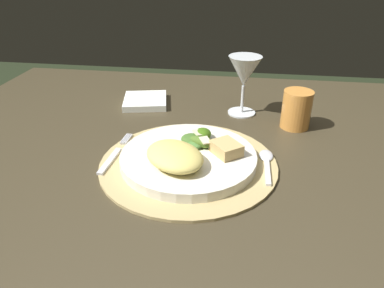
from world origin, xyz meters
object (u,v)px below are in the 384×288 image
fork (114,155)px  napkin (145,101)px  wine_glass (244,73)px  spoon (266,160)px  dining_table (187,196)px  amber_tumbler (296,109)px  dinner_plate (188,158)px

fork → napkin: 0.30m
wine_glass → fork: bearing=-133.2°
napkin → spoon: bearing=-40.2°
spoon → wine_glass: (-0.06, 0.25, 0.10)m
dining_table → fork: fork is taller
fork → spoon: size_ratio=1.29×
amber_tumbler → dining_table: bearing=-155.1°
spoon → amber_tumbler: amber_tumbler is taller
dining_table → dinner_plate: (0.02, -0.09, 0.17)m
dining_table → wine_glass: (0.12, 0.18, 0.26)m
dining_table → dinner_plate: 0.19m
wine_glass → amber_tumbler: (0.13, -0.06, -0.06)m
dinner_plate → fork: dinner_plate is taller
dining_table → napkin: napkin is taller
fork → amber_tumbler: size_ratio=1.84×
fork → napkin: (-0.01, 0.30, 0.00)m
dining_table → spoon: spoon is taller
dining_table → dinner_plate: dinner_plate is taller
spoon → wine_glass: bearing=102.7°
fork → amber_tumbler: bearing=28.4°
dining_table → fork: size_ratio=7.69×
amber_tumbler → wine_glass: bearing=153.7°
spoon → wine_glass: wine_glass is taller
fork → wine_glass: size_ratio=1.11×
dinner_plate → amber_tumbler: amber_tumbler is taller
spoon → dining_table: bearing=158.4°
dining_table → spoon: (0.17, -0.07, 0.16)m
fork → dinner_plate: bearing=-1.0°
fork → spoon: (0.31, 0.02, -0.00)m
napkin → amber_tumbler: bearing=-12.8°
napkin → amber_tumbler: 0.41m
fork → spoon: spoon is taller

